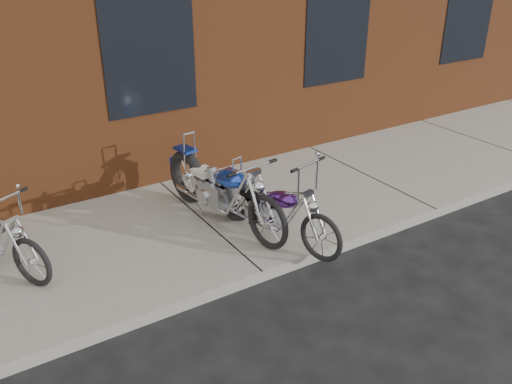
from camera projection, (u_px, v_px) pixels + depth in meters
ground at (262, 282)px, 6.43m from camera, size 120.00×120.00×0.00m
sidewalk at (204, 225)px, 7.54m from camera, size 22.00×3.00×0.15m
chopper_purple at (271, 210)px, 6.93m from camera, size 0.71×2.11×1.21m
chopper_blue at (221, 191)px, 7.31m from camera, size 0.66×2.48×1.08m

